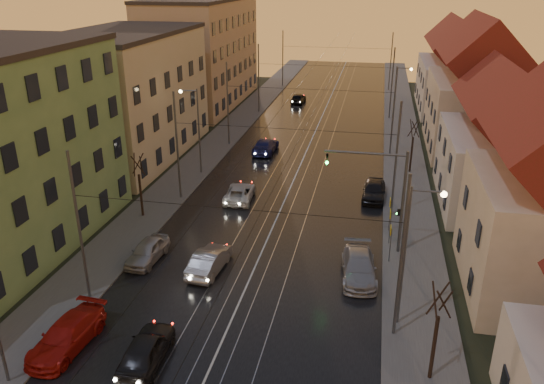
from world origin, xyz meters
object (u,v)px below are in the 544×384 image
Objects in this scene: traffic_light_mast at (388,189)px; parked_right_1 at (359,267)px; driving_car_4 at (298,98)px; parked_left_2 at (67,336)px; street_lamp_1 at (412,244)px; driving_car_1 at (210,260)px; street_lamp_2 at (195,123)px; street_lamp_3 at (398,94)px; driving_car_2 at (240,193)px; driving_car_3 at (265,146)px; parked_right_2 at (374,190)px; driving_car_0 at (146,349)px; parked_left_3 at (147,251)px.

traffic_light_mast is 1.42× the size of parked_right_1.
driving_car_4 is (-12.21, 42.55, -3.87)m from traffic_light_mast.
parked_left_2 is (-15.47, -13.17, -3.88)m from traffic_light_mast.
street_lamp_1 reaches higher than driving_car_4.
driving_car_1 reaches higher than parked_left_2.
street_lamp_3 is at bearing 41.31° from street_lamp_2.
street_lamp_1 is at bearing 127.04° from driving_car_2.
street_lamp_2 is 20.89m from traffic_light_mast.
driving_car_1 is 0.90× the size of parked_left_2.
driving_car_1 is 1.05× the size of driving_car_4.
traffic_light_mast is 23.20m from driving_car_3.
driving_car_1 is at bearing 94.63° from driving_car_3.
driving_car_3 is at bearing -147.00° from street_lamp_3.
parked_right_2 is (-0.80, 9.12, -3.83)m from traffic_light_mast.
street_lamp_2 is 18.31m from driving_car_1.
street_lamp_3 is 1.55× the size of driving_car_3.
parked_left_2 is at bearing -121.03° from parked_right_2.
traffic_light_mast is 44.43m from driving_car_4.
parked_right_1 is 1.13× the size of parked_right_2.
driving_car_0 is (-12.24, -41.40, -4.14)m from street_lamp_3.
driving_car_2 is 1.10× the size of driving_car_4.
parked_left_3 is at bearing 92.19° from parked_left_2.
parked_left_2 is at bearing -5.66° from driving_car_0.
parked_right_2 is at bearing 95.01° from traffic_light_mast.
driving_car_3 is 32.70m from parked_left_2.
driving_car_2 is 1.14× the size of parked_left_3.
driving_car_4 is (-1.09, 55.94, -0.02)m from driving_car_0.
parked_left_3 is 13.63m from parked_right_1.
parked_right_2 is at bearing -171.34° from driving_car_2.
traffic_light_mast reaches higher than parked_right_1.
street_lamp_3 is at bearing 66.94° from parked_left_3.
parked_right_2 is (-1.91, 17.11, -4.12)m from street_lamp_1.
driving_car_3 is at bearing -91.79° from driving_car_2.
parked_right_1 reaches higher than parked_left_2.
driving_car_1 is at bearing -2.15° from parked_left_3.
driving_car_1 is at bearing -109.90° from street_lamp_3.
driving_car_3 is 1.01× the size of parked_right_1.
parked_right_1 is at bearing -112.02° from traffic_light_mast.
parked_left_3 is at bearing -134.65° from parked_right_2.
parked_left_2 is 1.20× the size of parked_left_3.
driving_car_4 is at bearing -88.81° from driving_car_3.
driving_car_0 reaches higher than driving_car_4.
driving_car_3 reaches higher than driving_car_2.
driving_car_4 is (-1.50, 47.19, -0.01)m from driving_car_1.
driving_car_2 is at bearing 131.11° from street_lamp_1.
traffic_light_mast reaches higher than driving_car_3.
street_lamp_1 is 6.57m from parked_right_1.
traffic_light_mast is at bearing -35.07° from street_lamp_2.
street_lamp_1 reaches higher than parked_left_3.
driving_car_0 is at bearing 1.76° from parked_left_2.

